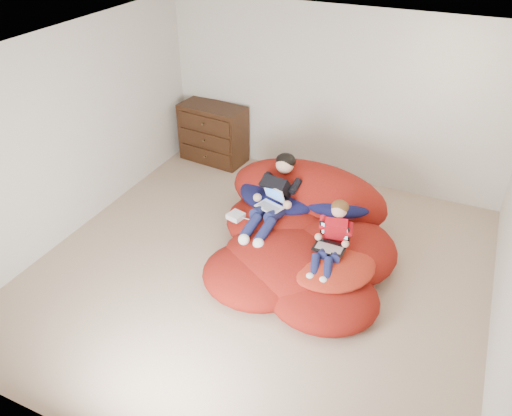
# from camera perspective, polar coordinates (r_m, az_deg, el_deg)

# --- Properties ---
(room_shell) EXTENTS (5.10, 5.10, 2.77)m
(room_shell) POSITION_cam_1_polar(r_m,az_deg,el_deg) (5.73, 0.40, -5.42)
(room_shell) COLOR tan
(room_shell) RESTS_ON ground
(dresser) EXTENTS (1.07, 0.63, 0.92)m
(dresser) POSITION_cam_1_polar(r_m,az_deg,el_deg) (8.02, -4.93, 8.48)
(dresser) COLOR #311B0D
(dresser) RESTS_ON ground
(beanbag_pile) EXTENTS (2.34, 2.43, 0.95)m
(beanbag_pile) POSITION_cam_1_polar(r_m,az_deg,el_deg) (6.00, 5.29, -3.07)
(beanbag_pile) COLOR maroon
(beanbag_pile) RESTS_ON ground
(cream_pillow) EXTENTS (0.39, 0.25, 0.25)m
(cream_pillow) POSITION_cam_1_polar(r_m,az_deg,el_deg) (6.53, 3.83, 3.97)
(cream_pillow) COLOR silver
(cream_pillow) RESTS_ON beanbag_pile
(older_boy) EXTENTS (0.38, 1.19, 0.70)m
(older_boy) POSITION_cam_1_polar(r_m,az_deg,el_deg) (5.98, 2.18, 1.70)
(older_boy) COLOR black
(older_boy) RESTS_ON beanbag_pile
(younger_boy) EXTENTS (0.32, 0.83, 0.61)m
(younger_boy) POSITION_cam_1_polar(r_m,az_deg,el_deg) (5.46, 8.75, -3.14)
(younger_boy) COLOR red
(younger_boy) RESTS_ON beanbag_pile
(laptop_white) EXTENTS (0.35, 0.37, 0.22)m
(laptop_white) POSITION_cam_1_polar(r_m,az_deg,el_deg) (5.93, 1.77, 0.81)
(laptop_white) COLOR silver
(laptop_white) RESTS_ON older_boy
(laptop_black) EXTENTS (0.34, 0.32, 0.24)m
(laptop_black) POSITION_cam_1_polar(r_m,az_deg,el_deg) (5.47, 8.65, -3.67)
(laptop_black) COLOR black
(laptop_black) RESTS_ON younger_boy
(power_adapter) EXTENTS (0.21, 0.21, 0.07)m
(power_adapter) POSITION_cam_1_polar(r_m,az_deg,el_deg) (6.03, -2.32, -0.92)
(power_adapter) COLOR silver
(power_adapter) RESTS_ON beanbag_pile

